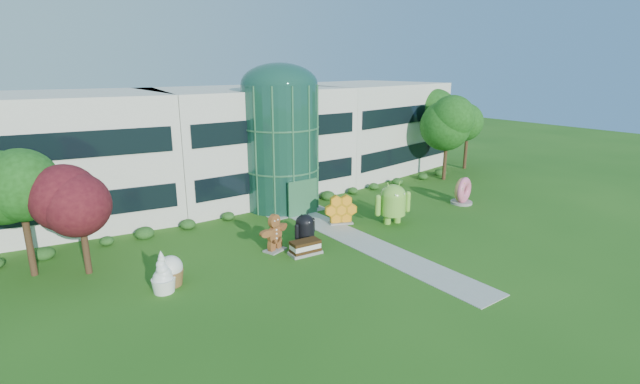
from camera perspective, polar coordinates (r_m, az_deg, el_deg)
ground at (r=29.51m, az=7.77°, el=-7.24°), size 140.00×140.00×0.00m
building at (r=42.54m, az=-9.10°, el=6.27°), size 46.00×15.00×9.30m
atrium at (r=37.33m, az=-4.84°, el=5.52°), size 6.00×6.00×9.80m
walkway at (r=30.86m, az=5.19°, el=-6.08°), size 2.40×20.00×0.04m
tree_red at (r=28.40m, az=-27.25°, el=-3.35°), size 4.00×4.00×6.00m
trees_backdrop at (r=38.30m, az=-5.61°, el=4.69°), size 52.00×8.00×8.40m
android_green at (r=34.13m, az=8.98°, el=-1.06°), size 3.42×2.67×3.44m
android_black at (r=30.22m, az=-1.86°, el=-4.24°), size 2.29×1.84×2.26m
donut at (r=40.38m, az=17.11°, el=0.19°), size 2.41×1.57×2.31m
gingerbread at (r=29.04m, az=-5.63°, el=-4.98°), size 2.82×1.79×2.43m
ice_cream_sandwich at (r=28.69m, az=-1.82°, el=-6.82°), size 2.08×1.17×0.89m
honeycomb at (r=33.81m, az=2.58°, el=-2.33°), size 2.67×1.82×1.98m
froyo at (r=25.22m, az=-18.81°, el=-9.29°), size 1.68×1.68×2.23m
cupcake at (r=25.96m, az=-17.89°, el=-9.19°), size 1.70×1.70×1.65m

